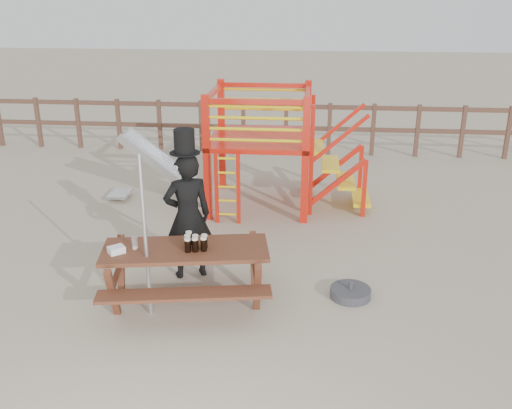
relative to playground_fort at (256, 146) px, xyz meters
The scene contains 10 objects.
ground 3.74m from the playground_fort, 91.99° to the right, with size 60.00×60.00×0.00m, color tan.
back_fence 3.44m from the playground_fort, 92.08° to the left, with size 15.09×0.09×1.20m.
playground_fort is the anchor object (origin of this frame).
picnic_table 3.64m from the playground_fort, 98.01° to the right, with size 2.17×1.66×0.76m.
man_with_hat 2.87m from the playground_fort, 102.62° to the right, with size 0.74×0.63×2.03m.
metal_pole 3.93m from the playground_fort, 103.20° to the right, with size 0.04×0.04×2.00m, color #B2B2B7.
parasol_base 3.68m from the playground_fort, 64.68° to the right, with size 0.51×0.51×0.22m.
paper_bag 3.98m from the playground_fort, 108.69° to the right, with size 0.18×0.14×0.08m, color white.
stout_pints 3.60m from the playground_fort, 96.09° to the right, with size 0.28×0.27×0.17m.
empty_glasses 3.80m from the playground_fort, 106.73° to the right, with size 0.07×0.07×0.15m.
Camera 1 is at (1.05, -6.02, 3.68)m, focal length 40.00 mm.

